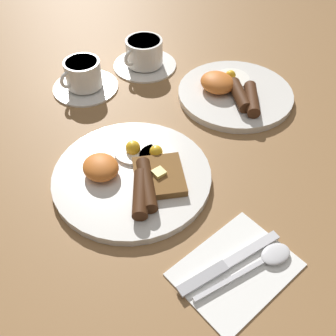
{
  "coord_description": "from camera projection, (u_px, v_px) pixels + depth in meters",
  "views": [
    {
      "loc": [
        0.42,
        -0.24,
        0.53
      ],
      "look_at": [
        0.04,
        0.05,
        0.03
      ],
      "focal_mm": 42.0,
      "sensor_mm": 36.0,
      "label": 1
    }
  ],
  "objects": [
    {
      "name": "teacup_far",
      "position": [
        144.0,
        55.0,
        0.95
      ],
      "size": [
        0.15,
        0.15,
        0.07
      ],
      "color": "silver",
      "rests_on": "ground_plane"
    },
    {
      "name": "breakfast_plate_far",
      "position": [
        233.0,
        92.0,
        0.87
      ],
      "size": [
        0.25,
        0.25,
        0.05
      ],
      "color": "silver",
      "rests_on": "ground_plane"
    },
    {
      "name": "ground_plane",
      "position": [
        132.0,
        179.0,
        0.71
      ],
      "size": [
        3.0,
        3.0,
        0.0
      ],
      "primitive_type": "plane",
      "color": "olive"
    },
    {
      "name": "breakfast_plate_near",
      "position": [
        133.0,
        175.0,
        0.7
      ],
      "size": [
        0.28,
        0.28,
        0.05
      ],
      "color": "silver",
      "rests_on": "ground_plane"
    },
    {
      "name": "napkin",
      "position": [
        236.0,
        269.0,
        0.58
      ],
      "size": [
        0.14,
        0.18,
        0.01
      ],
      "primitive_type": "cube",
      "rotation": [
        0.0,
        0.0,
        0.06
      ],
      "color": "white",
      "rests_on": "ground_plane"
    },
    {
      "name": "teacup_near",
      "position": [
        84.0,
        77.0,
        0.88
      ],
      "size": [
        0.15,
        0.15,
        0.07
      ],
      "color": "silver",
      "rests_on": "ground_plane"
    },
    {
      "name": "knife",
      "position": [
        225.0,
        265.0,
        0.58
      ],
      "size": [
        0.03,
        0.18,
        0.01
      ],
      "rotation": [
        0.0,
        0.0,
        1.48
      ],
      "color": "silver",
      "rests_on": "napkin"
    },
    {
      "name": "spoon",
      "position": [
        266.0,
        259.0,
        0.59
      ],
      "size": [
        0.04,
        0.18,
        0.01
      ],
      "rotation": [
        0.0,
        0.0,
        1.44
      ],
      "color": "silver",
      "rests_on": "napkin"
    }
  ]
}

